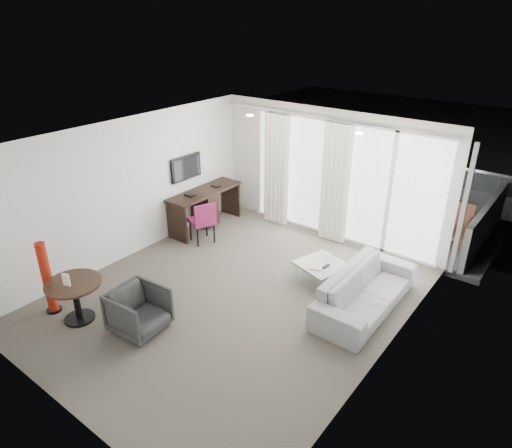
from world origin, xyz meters
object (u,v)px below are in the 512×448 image
Objects in this scene: desk_chair at (202,221)px; sofa at (366,291)px; round_table at (76,301)px; rattan_chair_b at (455,225)px; desk at (205,209)px; red_lamp at (47,278)px; rattan_chair_a at (406,201)px; tub_armchair at (139,311)px; coffee_table at (321,272)px.

desk_chair reaches higher than sofa.
round_table is 7.08m from rattan_chair_b.
round_table is (0.71, -3.58, -0.09)m from desk.
desk_chair is 3.16m from red_lamp.
red_lamp is at bearing 128.35° from sofa.
round_table is 0.68× the size of red_lamp.
red_lamp reaches higher than rattan_chair_a.
tub_armchair reaches higher than sofa.
round_table is 1.11× the size of tub_armchair.
rattan_chair_b is at bearing -31.34° from tub_armchair.
coffee_table is 3.35m from rattan_chair_a.
rattan_chair_b reaches higher than sofa.
red_lamp reaches higher than desk.
desk_chair reaches higher than desk.
desk_chair is 1.18× the size of coffee_table.
red_lamp is 1.60× the size of coffee_table.
desk is at bearing -128.14° from rattan_chair_a.
rattan_chair_a is at bearing 152.88° from rattan_chair_b.
rattan_chair_b is (1.40, 2.79, 0.25)m from coffee_table.
sofa is at bearing 41.27° from round_table.
red_lamp is 4.42m from coffee_table.
rattan_chair_b is (4.07, 2.96, -0.02)m from desk_chair.
desk is 2.18× the size of round_table.
desk reaches higher than sofa.
coffee_table is at bearing -119.18° from rattan_chair_b.
round_table is at bearing -78.75° from desk.
red_lamp reaches higher than desk_chair.
sofa is (3.61, -0.11, -0.12)m from desk_chair.
desk_chair reaches higher than coffee_table.
round_table is 0.38× the size of sofa.
desk is 2.39× the size of coffee_table.
red_lamp is 7.46m from rattan_chair_b.
red_lamp is 1.34× the size of rattan_chair_a.
desk is 3.65m from round_table.
sofa is (2.38, 2.51, -0.02)m from tub_armchair.
tub_armchair is (1.66, -3.17, -0.08)m from desk.
rattan_chair_b is (3.78, 5.98, 0.09)m from round_table.
tub_armchair is at bearing -42.64° from desk_chair.
red_lamp reaches higher than sofa.
rattan_chair_a reaches higher than sofa.
rattan_chair_a is at bearing 11.59° from sofa.
desk reaches higher than round_table.
sofa is at bearing -16.45° from coffee_table.
round_table reaches higher than coffee_table.
desk is 2.41× the size of tub_armchair.
desk is at bearing 101.25° from round_table.
round_table is 3.98m from coffee_table.
desk reaches higher than tub_armchair.
tub_armchair is at bearing -117.19° from coffee_table.
coffee_table is 0.84× the size of rattan_chair_a.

